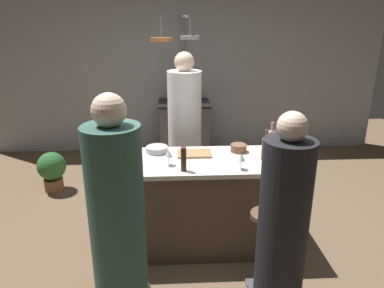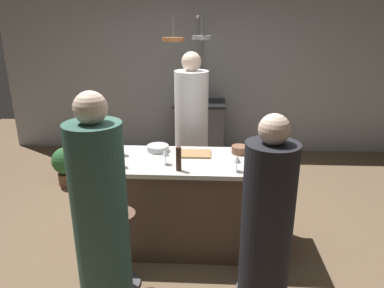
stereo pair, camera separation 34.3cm
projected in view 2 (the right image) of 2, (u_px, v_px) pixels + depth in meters
name	position (u px, v px, depth m)	size (l,w,h in m)	color
ground_plane	(191.00, 243.00, 3.62)	(9.00, 9.00, 0.00)	brown
back_wall	(201.00, 72.00, 5.88)	(6.40, 0.16, 2.60)	#9EA3A8
kitchen_island	(191.00, 203.00, 3.47)	(1.80, 0.72, 0.90)	brown
stove_range	(200.00, 129.00, 5.78)	(0.80, 0.64, 0.89)	#47474C
chef	(191.00, 137.00, 4.17)	(0.38, 0.38, 1.80)	white
bar_stool_left	(121.00, 246.00, 2.94)	(0.28, 0.28, 0.68)	#4C4C51
guest_left	(102.00, 227.00, 2.43)	(0.37, 0.37, 1.73)	#33594C
bar_stool_right	(256.00, 251.00, 2.88)	(0.28, 0.28, 0.68)	#4C4C51
guest_right	(266.00, 239.00, 2.40)	(0.34, 0.34, 1.60)	black
overhead_pot_rack	(194.00, 55.00, 4.96)	(0.61, 1.39, 2.17)	gray
potted_plant	(66.00, 164.00, 4.81)	(0.36, 0.36, 0.52)	brown
cutting_board	(194.00, 154.00, 3.44)	(0.32, 0.22, 0.02)	#997047
pepper_mill	(179.00, 159.00, 3.06)	(0.05, 0.05, 0.21)	#382319
wine_bottle_rose	(273.00, 144.00, 3.36)	(0.07, 0.07, 0.31)	#B78C8E
wine_bottle_red	(116.00, 154.00, 3.15)	(0.07, 0.07, 0.29)	#143319
wine_bottle_amber	(265.00, 151.00, 3.22)	(0.07, 0.07, 0.29)	brown
wine_bottle_dark	(118.00, 143.00, 3.42)	(0.07, 0.07, 0.29)	black
wine_glass_near_right_guest	(237.00, 160.00, 3.04)	(0.07, 0.07, 0.15)	silver
wine_glass_by_chef	(166.00, 153.00, 3.18)	(0.07, 0.07, 0.15)	silver
mixing_bowl_steel	(158.00, 148.00, 3.53)	(0.21, 0.21, 0.06)	#B7B7BC
mixing_bowl_wooden	(240.00, 150.00, 3.47)	(0.16, 0.16, 0.07)	brown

